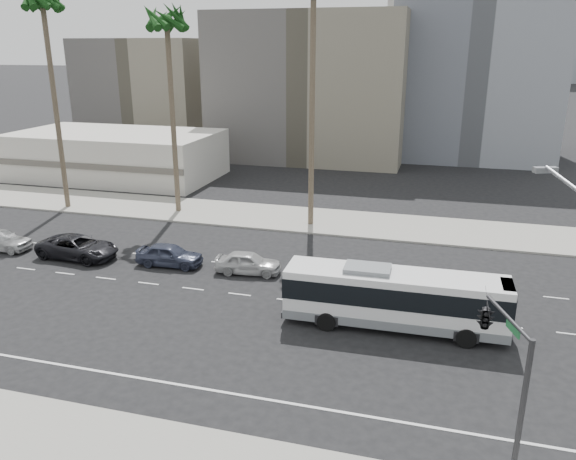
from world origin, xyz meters
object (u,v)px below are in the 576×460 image
(palm_far, at_px, (43,6))
(car_a, at_px, (248,263))
(car_c, at_px, (78,247))
(traffic_signal, at_px, (489,324))
(car_d, at_px, (0,240))
(city_bus, at_px, (395,297))
(palm_mid, at_px, (167,26))
(car_b, at_px, (169,255))

(palm_far, bearing_deg, car_a, -25.96)
(car_c, relative_size, traffic_signal, 0.95)
(car_c, distance_m, car_d, 6.39)
(traffic_signal, distance_m, palm_far, 43.46)
(car_a, bearing_deg, palm_far, 58.24)
(car_a, height_order, palm_far, palm_far)
(city_bus, distance_m, car_c, 22.46)
(car_a, distance_m, traffic_signal, 19.51)
(traffic_signal, height_order, palm_far, palm_far)
(traffic_signal, bearing_deg, palm_far, 126.24)
(city_bus, relative_size, palm_mid, 0.66)
(car_d, height_order, palm_far, palm_far)
(palm_mid, distance_m, palm_far, 10.49)
(car_c, bearing_deg, city_bus, -97.47)
(car_a, xyz_separation_m, palm_mid, (-10.65, 11.66, 14.79))
(car_b, bearing_deg, car_c, 91.07)
(traffic_signal, bearing_deg, palm_mid, 114.60)
(car_c, distance_m, traffic_signal, 29.13)
(city_bus, height_order, palm_mid, palm_mid)
(car_d, distance_m, palm_far, 19.69)
(car_b, distance_m, car_d, 13.16)
(city_bus, relative_size, traffic_signal, 1.92)
(traffic_signal, xyz_separation_m, palm_far, (-34.45, 23.57, 12.11))
(palm_mid, bearing_deg, car_c, -97.56)
(car_b, height_order, palm_mid, palm_mid)
(car_d, bearing_deg, palm_mid, -35.34)
(car_c, relative_size, car_d, 1.25)
(car_c, relative_size, palm_far, 0.30)
(palm_far, bearing_deg, car_d, -78.22)
(palm_far, bearing_deg, traffic_signal, -34.37)
(car_d, xyz_separation_m, palm_mid, (8.01, 12.30, 14.74))
(palm_mid, height_order, palm_far, palm_far)
(palm_far, bearing_deg, car_b, -33.81)
(city_bus, height_order, car_b, city_bus)
(car_a, xyz_separation_m, car_b, (-5.50, -0.14, 0.03))
(car_b, height_order, car_c, car_c)
(city_bus, height_order, traffic_signal, traffic_signal)
(car_b, height_order, palm_far, palm_far)
(palm_mid, bearing_deg, car_d, -123.07)
(car_c, bearing_deg, traffic_signal, -112.71)
(city_bus, xyz_separation_m, palm_far, (-30.65, 15.09, 15.36))
(city_bus, xyz_separation_m, car_b, (-15.24, 4.77, -0.96))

